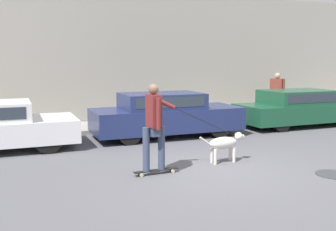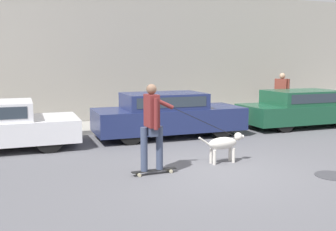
% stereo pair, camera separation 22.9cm
% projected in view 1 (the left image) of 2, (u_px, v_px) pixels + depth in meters
% --- Properties ---
extents(ground_plane, '(36.00, 36.00, 0.00)m').
position_uv_depth(ground_plane, '(212.00, 170.00, 8.01)').
color(ground_plane, '#545459').
extents(back_wall, '(32.00, 0.30, 4.74)m').
position_uv_depth(back_wall, '(116.00, 57.00, 13.97)').
color(back_wall, '#9E998E').
rests_on(back_wall, ground_plane).
extents(sidewalk_curb, '(30.00, 1.90, 0.13)m').
position_uv_depth(sidewalk_curb, '(127.00, 125.00, 13.27)').
color(sidewalk_curb, gray).
rests_on(sidewalk_curb, ground_plane).
extents(parked_car_1, '(4.41, 1.79, 1.29)m').
position_uv_depth(parked_car_1, '(166.00, 115.00, 11.51)').
color(parked_car_1, black).
rests_on(parked_car_1, ground_plane).
extents(parked_car_2, '(4.58, 1.84, 1.23)m').
position_uv_depth(parked_car_2, '(300.00, 108.00, 13.48)').
color(parked_car_2, black).
rests_on(parked_car_2, ground_plane).
extents(dog, '(1.12, 0.28, 0.65)m').
position_uv_depth(dog, '(225.00, 144.00, 8.60)').
color(dog, beige).
rests_on(dog, ground_plane).
extents(skateboarder, '(2.54, 0.56, 1.78)m').
position_uv_depth(skateboarder, '(154.00, 123.00, 7.61)').
color(skateboarder, beige).
rests_on(skateboarder, ground_plane).
extents(pedestrian_with_bag, '(0.46, 0.61, 1.63)m').
position_uv_depth(pedestrian_with_bag, '(277.00, 92.00, 15.18)').
color(pedestrian_with_bag, '#3D4760').
rests_on(pedestrian_with_bag, sidewalk_curb).
extents(manhole_cover, '(0.69, 0.69, 0.01)m').
position_uv_depth(manhole_cover, '(334.00, 174.00, 7.71)').
color(manhole_cover, '#38383D').
rests_on(manhole_cover, ground_plane).
extents(fire_hydrant, '(0.18, 0.18, 0.67)m').
position_uv_depth(fire_hydrant, '(222.00, 116.00, 13.32)').
color(fire_hydrant, red).
rests_on(fire_hydrant, ground_plane).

